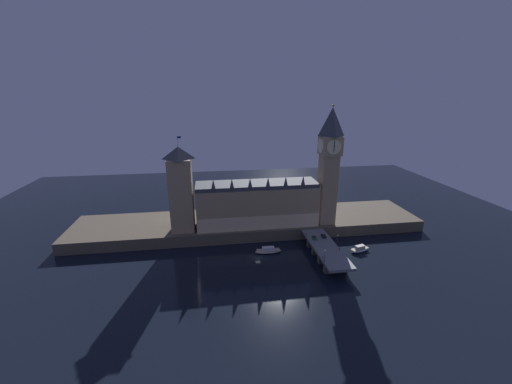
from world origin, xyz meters
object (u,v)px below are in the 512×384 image
clock_tower (329,163)px  boat_downstream (360,249)px  pedestrian_mid_walk (340,249)px  boat_upstream (268,251)px  street_lamp_near (325,254)px  pedestrian_near_rail (323,257)px  pedestrian_far_rail (307,234)px  street_lamp_mid (338,239)px  victoria_tower (181,189)px  car_northbound_lead (314,238)px  car_southbound_trail (324,236)px

clock_tower → boat_downstream: clock_tower is taller
pedestrian_mid_walk → boat_upstream: pedestrian_mid_walk is taller
street_lamp_near → boat_downstream: size_ratio=0.52×
pedestrian_mid_walk → pedestrian_near_rail: bearing=-148.8°
pedestrian_far_rail → boat_upstream: pedestrian_far_rail is taller
street_lamp_mid → victoria_tower: bearing=158.3°
pedestrian_near_rail → street_lamp_near: size_ratio=0.27×
clock_tower → pedestrian_mid_walk: clock_tower is taller
boat_upstream → pedestrian_mid_walk: bearing=-22.2°
street_lamp_near → street_lamp_mid: bearing=49.5°
car_northbound_lead → pedestrian_far_rail: size_ratio=2.78×
victoria_tower → pedestrian_mid_walk: 93.90m
pedestrian_near_rail → street_lamp_mid: (12.16, 11.63, 3.27)m
car_southbound_trail → pedestrian_mid_walk: 16.21m
pedestrian_mid_walk → pedestrian_far_rail: bearing=120.6°
clock_tower → pedestrian_far_rail: clock_tower is taller
pedestrian_mid_walk → street_lamp_near: size_ratio=0.26×
clock_tower → street_lamp_near: (-17.24, -46.09, -34.55)m
victoria_tower → boat_downstream: size_ratio=4.43×
car_northbound_lead → clock_tower: bearing=56.7°
car_southbound_trail → pedestrian_near_rail: (-8.82, -23.07, 0.22)m
boat_upstream → car_southbound_trail: bearing=2.7°
pedestrian_near_rail → pedestrian_far_rail: pedestrian_near_rail is taller
clock_tower → pedestrian_near_rail: (-16.84, -43.00, -37.72)m
street_lamp_near → clock_tower: bearing=69.5°
street_lamp_mid → boat_upstream: size_ratio=0.46×
pedestrian_near_rail → street_lamp_mid: bearing=43.7°
clock_tower → pedestrian_far_rail: size_ratio=45.36×
clock_tower → pedestrian_mid_walk: 52.35m
clock_tower → street_lamp_mid: (-4.68, -31.37, -34.45)m
victoria_tower → car_southbound_trail: (79.54, -21.58, -24.77)m
pedestrian_mid_walk → pedestrian_far_rail: (-11.76, 19.87, -0.05)m
pedestrian_near_rail → car_northbound_lead: bearing=82.3°
pedestrian_far_rail → clock_tower: bearing=43.5°
victoria_tower → pedestrian_far_rail: (70.72, -17.65, -24.67)m
victoria_tower → clock_tower: bearing=-1.1°
clock_tower → victoria_tower: (-87.56, 1.66, -13.18)m
pedestrian_far_rail → car_northbound_lead: bearing=-60.4°
pedestrian_mid_walk → boat_downstream: pedestrian_mid_walk is taller
boat_downstream → car_southbound_trail: bearing=158.3°
pedestrian_mid_walk → street_lamp_near: (-12.16, -10.23, 3.24)m
pedestrian_near_rail → pedestrian_far_rail: size_ratio=1.14×
car_northbound_lead → street_lamp_near: street_lamp_near is taller
victoria_tower → car_southbound_trail: size_ratio=13.50×
street_lamp_near → street_lamp_mid: size_ratio=0.97×
car_southbound_trail → pedestrian_near_rail: size_ratio=2.29×
street_lamp_mid → boat_downstream: 18.57m
pedestrian_near_rail → street_lamp_near: 4.45m
boat_upstream → street_lamp_mid: bearing=-15.5°
car_southbound_trail → pedestrian_mid_walk: size_ratio=2.45×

